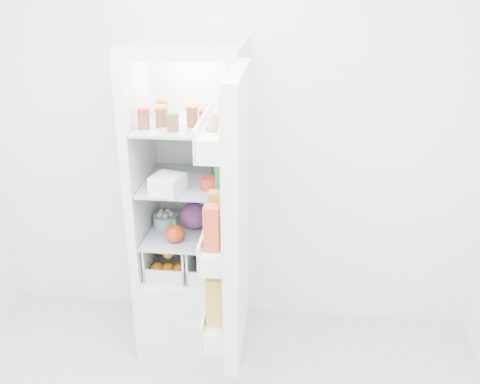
# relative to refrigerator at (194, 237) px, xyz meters

# --- Properties ---
(room_walls) EXTENTS (3.02, 3.02, 2.61)m
(room_walls) POSITION_rel_refrigerator_xyz_m (0.20, -1.25, 0.93)
(room_walls) COLOR white
(room_walls) RESTS_ON ground
(refrigerator) EXTENTS (0.60, 0.60, 1.80)m
(refrigerator) POSITION_rel_refrigerator_xyz_m (0.00, 0.00, 0.00)
(refrigerator) COLOR silver
(refrigerator) RESTS_ON ground
(shelf_low) EXTENTS (0.49, 0.53, 0.01)m
(shelf_low) POSITION_rel_refrigerator_xyz_m (-0.00, -0.06, 0.07)
(shelf_low) COLOR #A7B6C4
(shelf_low) RESTS_ON refrigerator
(shelf_mid) EXTENTS (0.49, 0.53, 0.02)m
(shelf_mid) POSITION_rel_refrigerator_xyz_m (-0.00, -0.06, 0.38)
(shelf_mid) COLOR #A7B6C4
(shelf_mid) RESTS_ON refrigerator
(shelf_top) EXTENTS (0.49, 0.53, 0.02)m
(shelf_top) POSITION_rel_refrigerator_xyz_m (-0.00, -0.06, 0.71)
(shelf_top) COLOR #A7B6C4
(shelf_top) RESTS_ON refrigerator
(crisper_left) EXTENTS (0.23, 0.46, 0.22)m
(crisper_left) POSITION_rel_refrigerator_xyz_m (-0.12, -0.06, -0.06)
(crisper_left) COLOR silver
(crisper_left) RESTS_ON refrigerator
(crisper_right) EXTENTS (0.23, 0.46, 0.22)m
(crisper_right) POSITION_rel_refrigerator_xyz_m (0.12, -0.06, -0.06)
(crisper_right) COLOR silver
(crisper_right) RESTS_ON refrigerator
(condiment_jars) EXTENTS (0.46, 0.32, 0.08)m
(condiment_jars) POSITION_rel_refrigerator_xyz_m (-0.02, -0.14, 0.76)
(condiment_jars) COLOR #B21919
(condiment_jars) RESTS_ON shelf_top
(squeeze_bottle) EXTENTS (0.06, 0.06, 0.18)m
(squeeze_bottle) POSITION_rel_refrigerator_xyz_m (0.21, 0.07, 0.81)
(squeeze_bottle) COLOR silver
(squeeze_bottle) RESTS_ON shelf_top
(tub_white) EXTENTS (0.19, 0.19, 0.10)m
(tub_white) POSITION_rel_refrigerator_xyz_m (-0.08, -0.26, 0.44)
(tub_white) COLOR white
(tub_white) RESTS_ON shelf_mid
(tin_red) EXTENTS (0.11, 0.11, 0.06)m
(tin_red) POSITION_rel_refrigerator_xyz_m (0.12, -0.17, 0.42)
(tin_red) COLOR red
(tin_red) RESTS_ON shelf_mid
(tub_green) EXTENTS (0.13, 0.15, 0.07)m
(tub_green) POSITION_rel_refrigerator_xyz_m (0.16, 0.04, 0.43)
(tub_green) COLOR #418F4A
(tub_green) RESTS_ON shelf_mid
(red_cabbage) EXTENTS (0.16, 0.16, 0.16)m
(red_cabbage) POSITION_rel_refrigerator_xyz_m (0.01, -0.03, 0.16)
(red_cabbage) COLOR #5E2055
(red_cabbage) RESTS_ON shelf_low
(bell_pepper) EXTENTS (0.10, 0.10, 0.10)m
(bell_pepper) POSITION_rel_refrigerator_xyz_m (-0.06, -0.22, 0.13)
(bell_pepper) COLOR red
(bell_pepper) RESTS_ON shelf_low
(mushroom_bowl) EXTENTS (0.18, 0.18, 0.06)m
(mushroom_bowl) POSITION_rel_refrigerator_xyz_m (-0.17, -0.02, 0.11)
(mushroom_bowl) COLOR #87B4CA
(mushroom_bowl) RESTS_ON shelf_low
(salad_bag) EXTENTS (0.11, 0.11, 0.11)m
(salad_bag) POSITION_rel_refrigerator_xyz_m (0.16, -0.23, 0.14)
(salad_bag) COLOR #A1B689
(salad_bag) RESTS_ON shelf_low
(citrus_pile) EXTENTS (0.20, 0.24, 0.16)m
(citrus_pile) POSITION_rel_refrigerator_xyz_m (-0.12, -0.12, -0.07)
(citrus_pile) COLOR orange
(citrus_pile) RESTS_ON refrigerator
(veg_pile) EXTENTS (0.16, 0.30, 0.10)m
(veg_pile) POSITION_rel_refrigerator_xyz_m (0.13, -0.06, -0.10)
(veg_pile) COLOR #1C4E1A
(veg_pile) RESTS_ON refrigerator
(fridge_door) EXTENTS (0.18, 0.60, 1.30)m
(fridge_door) POSITION_rel_refrigerator_xyz_m (0.31, -0.64, 0.43)
(fridge_door) COLOR silver
(fridge_door) RESTS_ON refrigerator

